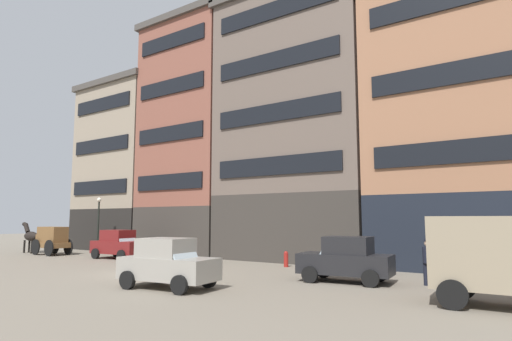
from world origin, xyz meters
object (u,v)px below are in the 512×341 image
object	(u,v)px
draft_horse	(30,236)
sedan_parked_curb	(119,244)
sedan_light	(168,263)
pedestrian_officer	(428,260)
fire_hydrant_curbside	(286,259)
streetlamp_curbside	(98,217)
sedan_dark	(346,259)
delivery_truck_near	(507,258)
cargo_wagon	(52,239)

from	to	relation	value
draft_horse	sedan_parked_curb	world-z (taller)	draft_horse
draft_horse	sedan_light	bearing A→B (deg)	-15.48
pedestrian_officer	fire_hydrant_curbside	bearing A→B (deg)	162.63
draft_horse	streetlamp_curbside	world-z (taller)	streetlamp_curbside
pedestrian_officer	draft_horse	bearing A→B (deg)	-179.15
sedan_dark	pedestrian_officer	bearing A→B (deg)	18.33
sedan_parked_curb	streetlamp_curbside	distance (m)	5.02
fire_hydrant_curbside	delivery_truck_near	bearing A→B (deg)	-27.97
pedestrian_officer	streetlamp_curbside	bearing A→B (deg)	175.24
fire_hydrant_curbside	sedan_light	bearing A→B (deg)	-90.48
cargo_wagon	sedan_dark	distance (m)	22.44
sedan_light	streetlamp_curbside	world-z (taller)	streetlamp_curbside
cargo_wagon	streetlamp_curbside	world-z (taller)	streetlamp_curbside
delivery_truck_near	pedestrian_officer	bearing A→B (deg)	131.76
sedan_parked_curb	streetlamp_curbside	xyz separation A→B (m)	(-4.43, 1.56, 1.76)
draft_horse	delivery_truck_near	bearing A→B (deg)	-5.09
cargo_wagon	sedan_parked_curb	size ratio (longest dim) A/B	0.78
fire_hydrant_curbside	sedan_parked_curb	bearing A→B (deg)	-169.85
draft_horse	sedan_light	size ratio (longest dim) A/B	0.61
cargo_wagon	sedan_dark	xyz separation A→B (m)	(22.44, -0.55, -0.23)
pedestrian_officer	fire_hydrant_curbside	distance (m)	8.11
sedan_light	sedan_parked_curb	size ratio (longest dim) A/B	1.02
sedan_light	pedestrian_officer	world-z (taller)	sedan_light
delivery_truck_near	sedan_light	bearing A→B (deg)	-164.74
draft_horse	sedan_light	distance (m)	21.32
cargo_wagon	draft_horse	bearing A→B (deg)	179.97
sedan_parked_curb	pedestrian_officer	world-z (taller)	sedan_parked_curb
sedan_parked_curb	fire_hydrant_curbside	xyz separation A→B (m)	(11.29, 2.02, -0.49)
cargo_wagon	sedan_parked_curb	bearing A→B (deg)	7.31
sedan_dark	pedestrian_officer	world-z (taller)	sedan_dark
draft_horse	sedan_light	world-z (taller)	draft_horse
draft_horse	sedan_dark	world-z (taller)	draft_horse
delivery_truck_near	sedan_light	size ratio (longest dim) A/B	1.14
sedan_dark	sedan_parked_curb	distance (m)	16.13
sedan_dark	sedan_light	xyz separation A→B (m)	(-4.85, -5.13, 0.00)
cargo_wagon	pedestrian_officer	bearing A→B (deg)	0.96
draft_horse	cargo_wagon	bearing A→B (deg)	-0.03
fire_hydrant_curbside	cargo_wagon	bearing A→B (deg)	-170.87
delivery_truck_near	pedestrian_officer	xyz separation A→B (m)	(-2.86, 3.20, -0.44)
sedan_dark	sedan_light	size ratio (longest dim) A/B	1.00
cargo_wagon	sedan_dark	size ratio (longest dim) A/B	0.76
sedan_light	fire_hydrant_curbside	size ratio (longest dim) A/B	4.62
sedan_light	sedan_parked_curb	distance (m)	12.97
cargo_wagon	pedestrian_officer	xyz separation A→B (m)	(25.38, 0.42, -0.17)
sedan_dark	fire_hydrant_curbside	bearing A→B (deg)	144.62
delivery_truck_near	sedan_parked_curb	world-z (taller)	delivery_truck_near
streetlamp_curbside	cargo_wagon	bearing A→B (deg)	-129.21
sedan_parked_curb	fire_hydrant_curbside	size ratio (longest dim) A/B	4.55
sedan_dark	streetlamp_curbside	xyz separation A→B (m)	(-20.50, 2.93, 1.76)
cargo_wagon	sedan_light	bearing A→B (deg)	-17.91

